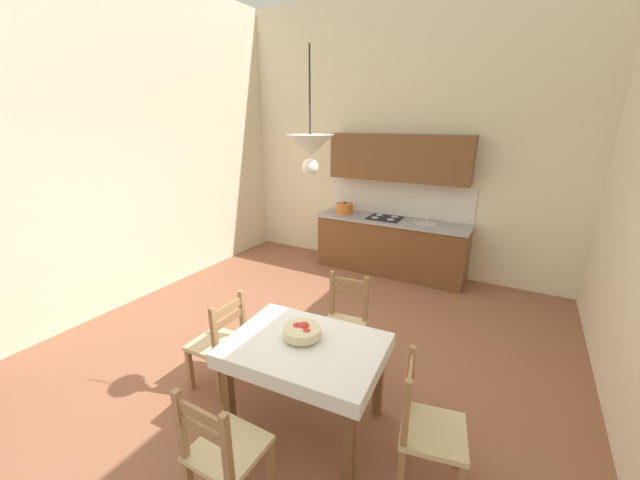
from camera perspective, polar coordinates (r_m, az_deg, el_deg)
name	(u,v)px	position (r m, az deg, el deg)	size (l,w,h in m)	color
ground_plane	(299,360)	(4.10, -3.35, -18.35)	(6.00, 6.59, 0.10)	#935B42
wall_back	(400,139)	(6.09, 12.47, 15.25)	(6.00, 0.12, 4.24)	beige
wall_left	(107,144)	(5.34, -30.38, 12.91)	(0.12, 6.59, 4.24)	beige
kitchen_cabinetry	(392,221)	(5.95, 11.25, 2.90)	(2.40, 0.63, 2.20)	brown
dining_table	(305,359)	(3.00, -2.31, -18.17)	(1.25, 0.95, 0.75)	brown
dining_chair_tv_side	(220,344)	(3.59, -15.47, -15.40)	(0.42, 0.42, 0.93)	#D1BC89
dining_chair_kitchen_side	(344,324)	(3.76, 3.75, -13.02)	(0.46, 0.46, 0.93)	#D1BC89
dining_chair_camera_side	(224,452)	(2.66, -14.88, -29.45)	(0.42, 0.42, 0.93)	#D1BC89
dining_chair_window_side	(427,428)	(2.81, 16.41, -26.50)	(0.50, 0.50, 0.93)	#D1BC89
fruit_bowl	(302,331)	(2.95, -2.83, -14.10)	(0.30, 0.30, 0.12)	beige
pendant_lamp	(310,147)	(2.50, -1.55, 14.37)	(0.32, 0.32, 0.81)	black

